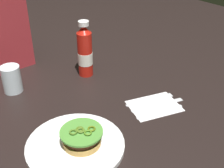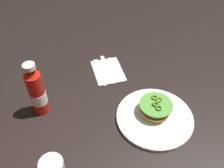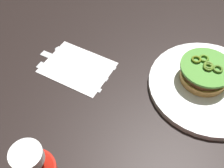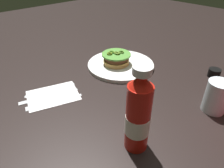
{
  "view_description": "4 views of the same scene",
  "coord_description": "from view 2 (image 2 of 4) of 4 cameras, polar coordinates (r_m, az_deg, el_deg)",
  "views": [
    {
      "loc": [
        -0.39,
        -0.69,
        0.61
      ],
      "look_at": [
        0.19,
        -0.01,
        0.06
      ],
      "focal_mm": 47.9,
      "sensor_mm": 36.0,
      "label": 1
    },
    {
      "loc": [
        -0.42,
        0.32,
        0.73
      ],
      "look_at": [
        0.13,
        -0.06,
        0.08
      ],
      "focal_mm": 38.39,
      "sensor_mm": 36.0,
      "label": 2
    },
    {
      "loc": [
        0.1,
        0.33,
        0.54
      ],
      "look_at": [
        0.17,
        -0.05,
        0.06
      ],
      "focal_mm": 45.24,
      "sensor_mm": 36.0,
      "label": 3
    },
    {
      "loc": [
        0.51,
        0.42,
        0.42
      ],
      "look_at": [
        0.12,
        -0.0,
        0.04
      ],
      "focal_mm": 32.37,
      "sensor_mm": 36.0,
      "label": 4
    }
  ],
  "objects": [
    {
      "name": "fork_utensil",
      "position": [
        1.11,
        -3.15,
        3.61
      ],
      "size": [
        0.18,
        0.07,
        0.0
      ],
      "color": "silver",
      "rests_on": "napkin"
    },
    {
      "name": "dinner_plate",
      "position": [
        0.92,
        10.09,
        -7.83
      ],
      "size": [
        0.29,
        0.29,
        0.01
      ],
      "primitive_type": "cylinder",
      "color": "white",
      "rests_on": "ground_plane"
    },
    {
      "name": "spoon_utensil",
      "position": [
        1.13,
        0.5,
        4.61
      ],
      "size": [
        0.18,
        0.06,
        0.0
      ],
      "color": "silver",
      "rests_on": "napkin"
    },
    {
      "name": "ground_plane",
      "position": [
        0.9,
        1.53,
        -9.77
      ],
      "size": [
        3.0,
        3.0,
        0.0
      ],
      "primitive_type": "plane",
      "color": "black"
    },
    {
      "name": "butter_knife",
      "position": [
        1.12,
        -1.3,
        4.2
      ],
      "size": [
        0.2,
        0.08,
        0.0
      ],
      "color": "silver",
      "rests_on": "napkin"
    },
    {
      "name": "napkin",
      "position": [
        1.1,
        -0.95,
        3.23
      ],
      "size": [
        0.2,
        0.18,
        0.0
      ],
      "primitive_type": "cube",
      "rotation": [
        0.0,
        0.0,
        -0.33
      ],
      "color": "white",
      "rests_on": "ground_plane"
    },
    {
      "name": "burger_sandwich",
      "position": [
        0.91,
        10.29,
        -5.65
      ],
      "size": [
        0.12,
        0.12,
        0.05
      ],
      "color": "tan",
      "rests_on": "dinner_plate"
    },
    {
      "name": "ketchup_bottle",
      "position": [
        0.91,
        -17.45,
        -1.79
      ],
      "size": [
        0.06,
        0.06,
        0.23
      ],
      "color": "red",
      "rests_on": "ground_plane"
    }
  ]
}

